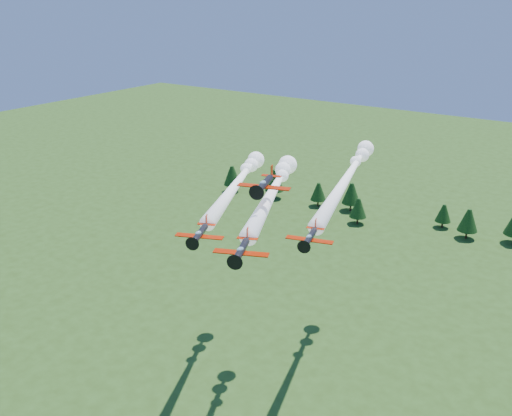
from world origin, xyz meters
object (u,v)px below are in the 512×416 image
Objects in this scene: plane_left at (239,180)px; plane_right at (349,175)px; plane_slot at (265,184)px; plane_lead at (274,188)px.

plane_right is (17.75, 12.05, 1.09)m from plane_left.
plane_left is 4.83× the size of plane_slot.
plane_right is 29.01m from plane_slot.
plane_lead reaches higher than plane_left.
plane_left is 21.48m from plane_right.
plane_slot is (4.42, -9.90, 4.37)m from plane_lead.
plane_slot is (16.64, -16.35, 6.90)m from plane_left.
plane_lead is 14.04m from plane_left.
plane_lead is 0.78× the size of plane_right.
plane_slot is at bearing -88.50° from plane_lead.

